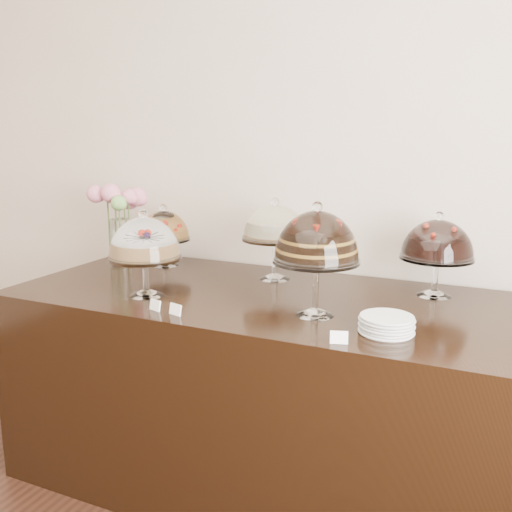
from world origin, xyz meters
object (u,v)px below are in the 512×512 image
at_px(cake_stand_choco_layer, 317,241).
at_px(cake_stand_dark_choco, 437,243).
at_px(display_counter, 261,388).
at_px(flower_vase, 120,211).
at_px(cake_stand_fruit_tart, 164,228).
at_px(cake_stand_sugar_sponge, 144,242).
at_px(plate_stack, 387,324).
at_px(cake_stand_cheesecake, 275,226).

xyz_separation_m(cake_stand_choco_layer, cake_stand_dark_choco, (0.38, 0.47, -0.06)).
relative_size(display_counter, flower_vase, 5.13).
relative_size(display_counter, cake_stand_dark_choco, 5.97).
distance_m(cake_stand_choco_layer, cake_stand_fruit_tart, 1.11).
bearing_deg(cake_stand_sugar_sponge, plate_stack, -2.11).
distance_m(cake_stand_fruit_tart, plate_stack, 1.42).
distance_m(cake_stand_sugar_sponge, cake_stand_choco_layer, 0.76).
relative_size(display_counter, cake_stand_choco_layer, 4.95).
bearing_deg(plate_stack, cake_stand_dark_choco, 80.94).
bearing_deg(flower_vase, cake_stand_sugar_sponge, -44.54).
bearing_deg(flower_vase, plate_stack, -19.61).
bearing_deg(cake_stand_sugar_sponge, display_counter, 27.37).
bearing_deg(plate_stack, display_counter, 156.22).
bearing_deg(flower_vase, display_counter, -16.91).
xyz_separation_m(cake_stand_choco_layer, cake_stand_cheesecake, (-0.36, 0.45, -0.03)).
height_order(cake_stand_dark_choco, cake_stand_fruit_tart, cake_stand_dark_choco).
relative_size(flower_vase, plate_stack, 2.22).
bearing_deg(flower_vase, cake_stand_cheesecake, -2.02).
xyz_separation_m(cake_stand_sugar_sponge, cake_stand_cheesecake, (0.40, 0.49, 0.02)).
relative_size(cake_stand_dark_choco, flower_vase, 0.86).
bearing_deg(cake_stand_cheesecake, cake_stand_choco_layer, -51.31).
height_order(cake_stand_choco_layer, flower_vase, cake_stand_choco_layer).
bearing_deg(cake_stand_sugar_sponge, cake_stand_dark_choco, 24.44).
height_order(display_counter, cake_stand_sugar_sponge, cake_stand_sugar_sponge).
bearing_deg(plate_stack, cake_stand_sugar_sponge, 177.89).
bearing_deg(cake_stand_choco_layer, flower_vase, 159.64).
bearing_deg(display_counter, plate_stack, -23.78).
bearing_deg(cake_stand_fruit_tart, cake_stand_cheesecake, -1.78).
relative_size(cake_stand_sugar_sponge, cake_stand_fruit_tart, 1.15).
distance_m(display_counter, cake_stand_dark_choco, 1.02).
xyz_separation_m(display_counter, cake_stand_dark_choco, (0.70, 0.29, 0.68)).
bearing_deg(cake_stand_fruit_tart, flower_vase, 177.44).
bearing_deg(display_counter, cake_stand_sugar_sponge, -152.63).
xyz_separation_m(cake_stand_choco_layer, plate_stack, (0.30, -0.09, -0.26)).
bearing_deg(cake_stand_sugar_sponge, flower_vase, 135.46).
distance_m(cake_stand_choco_layer, flower_vase, 1.38).
relative_size(cake_stand_sugar_sponge, cake_stand_dark_choco, 1.03).
xyz_separation_m(cake_stand_dark_choco, flower_vase, (-1.68, 0.01, 0.04)).
bearing_deg(cake_stand_choco_layer, cake_stand_fruit_tart, 155.00).
bearing_deg(cake_stand_fruit_tart, plate_stack, -23.11).
height_order(cake_stand_fruit_tart, plate_stack, cake_stand_fruit_tart).
relative_size(cake_stand_sugar_sponge, cake_stand_choco_layer, 0.85).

